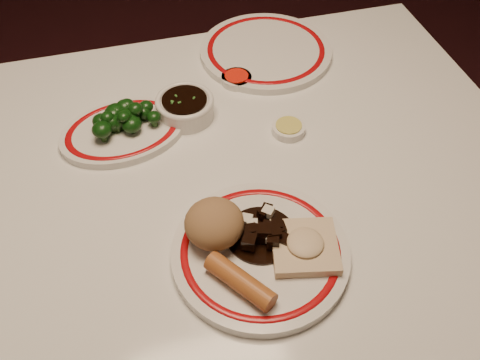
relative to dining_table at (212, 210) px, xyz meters
name	(u,v)px	position (x,y,z in m)	size (l,w,h in m)	color
ground	(221,356)	(0.00, 0.00, -0.66)	(7.00, 7.00, 0.00)	black
dining_table	(212,210)	(0.00, 0.00, 0.00)	(1.20, 0.90, 0.75)	white
main_plate	(260,253)	(0.04, -0.18, 0.10)	(0.34, 0.34, 0.02)	silver
rice_mound	(214,223)	(-0.02, -0.14, 0.14)	(0.09, 0.09, 0.07)	#966D47
spring_roll	(240,281)	(-0.01, -0.24, 0.13)	(0.03, 0.03, 0.11)	#AD612A
fried_wonton	(305,246)	(0.10, -0.20, 0.12)	(0.12, 0.12, 0.03)	beige
stirfry_heap	(264,232)	(0.05, -0.16, 0.12)	(0.11, 0.11, 0.03)	black
broccoli_plate	(123,131)	(-0.13, 0.15, 0.10)	(0.27, 0.24, 0.02)	silver
broccoli_pile	(123,117)	(-0.13, 0.16, 0.13)	(0.13, 0.09, 0.05)	#23471C
soy_bowl	(185,108)	(-0.01, 0.17, 0.11)	(0.11, 0.11, 0.04)	silver
sweet_sour_dish	(237,79)	(0.12, 0.25, 0.10)	(0.06, 0.06, 0.02)	silver
mustard_dish	(288,129)	(0.17, 0.08, 0.10)	(0.06, 0.06, 0.02)	silver
far_plate	(266,51)	(0.21, 0.33, 0.10)	(0.35, 0.35, 0.02)	silver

